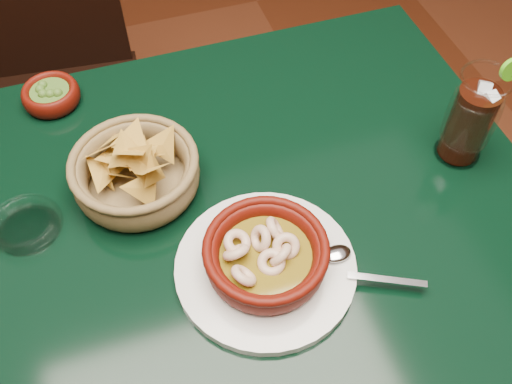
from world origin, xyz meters
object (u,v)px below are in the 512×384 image
object	(u,v)px
dining_table	(172,262)
shrimp_plate	(266,258)
dining_chair	(60,86)
chip_basket	(136,172)
cola_drink	(471,118)

from	to	relation	value
dining_table	shrimp_plate	bearing A→B (deg)	-42.82
dining_chair	shrimp_plate	bearing A→B (deg)	-71.61
chip_basket	cola_drink	distance (m)	0.53
chip_basket	dining_table	bearing A→B (deg)	-78.38
dining_table	chip_basket	bearing A→B (deg)	101.62
dining_table	dining_chair	size ratio (longest dim) A/B	1.39
shrimp_plate	chip_basket	size ratio (longest dim) A/B	1.44
dining_chair	chip_basket	distance (m)	0.70
shrimp_plate	dining_chair	bearing A→B (deg)	108.39
shrimp_plate	chip_basket	distance (m)	0.25
dining_table	dining_chair	bearing A→B (deg)	101.94
shrimp_plate	cola_drink	distance (m)	0.39
dining_table	shrimp_plate	distance (m)	0.21
shrimp_plate	chip_basket	xyz separation A→B (m)	(-0.14, 0.21, 0.01)
shrimp_plate	chip_basket	world-z (taller)	chip_basket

